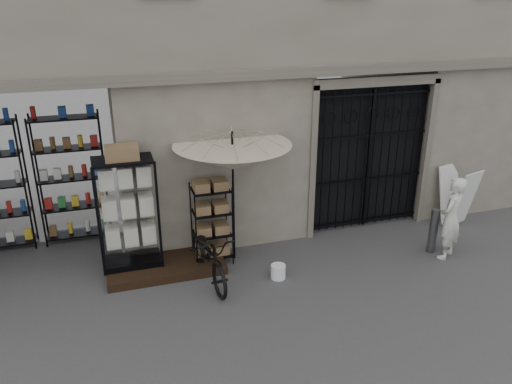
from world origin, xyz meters
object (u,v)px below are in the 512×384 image
object	(u,v)px
display_cabinet	(128,218)
bicycle	(209,279)
market_umbrella	(232,150)
steel_bollard	(433,231)
shopkeeper	(445,256)
wire_rack	(212,225)
white_bucket	(278,272)
easel_sign	(457,196)

from	to	relation	value
display_cabinet	bicycle	xyz separation A→B (m)	(1.20, -0.69, -1.00)
market_umbrella	steel_bollard	size ratio (longest dim) A/B	3.37
shopkeeper	display_cabinet	bearing A→B (deg)	-46.95
wire_rack	steel_bollard	size ratio (longest dim) A/B	1.73
white_bucket	bicycle	xyz separation A→B (m)	(-1.13, 0.29, -0.12)
display_cabinet	bicycle	size ratio (longest dim) A/B	1.18
wire_rack	shopkeeper	size ratio (longest dim) A/B	0.95
shopkeeper	easel_sign	world-z (taller)	easel_sign
wire_rack	shopkeeper	distance (m)	4.33
wire_rack	steel_bollard	xyz separation A→B (m)	(3.98, -0.88, -0.29)
white_bucket	easel_sign	size ratio (longest dim) A/B	0.21
white_bucket	steel_bollard	world-z (taller)	steel_bollard
wire_rack	white_bucket	xyz separation A→B (m)	(0.93, -0.91, -0.60)
display_cabinet	steel_bollard	xyz separation A→B (m)	(5.38, -0.95, -0.58)
bicycle	steel_bollard	bearing A→B (deg)	-9.92
display_cabinet	wire_rack	world-z (taller)	display_cabinet
market_umbrella	white_bucket	distance (m)	2.20
white_bucket	easel_sign	bearing A→B (deg)	12.43
white_bucket	easel_sign	distance (m)	4.36
display_cabinet	market_umbrella	xyz separation A→B (m)	(1.80, -0.09, 1.06)
market_umbrella	white_bucket	size ratio (longest dim) A/B	11.37
bicycle	shopkeeper	distance (m)	4.35
display_cabinet	steel_bollard	bearing A→B (deg)	7.85
wire_rack	shopkeeper	bearing A→B (deg)	2.22
wire_rack	shopkeeper	xyz separation A→B (m)	(4.12, -1.12, -0.72)
white_bucket	steel_bollard	distance (m)	3.07
display_cabinet	wire_rack	size ratio (longest dim) A/B	1.40
wire_rack	bicycle	bearing A→B (deg)	-90.60
display_cabinet	easel_sign	size ratio (longest dim) A/B	1.71
wire_rack	market_umbrella	distance (m)	1.40
wire_rack	white_bucket	size ratio (longest dim) A/B	5.83
market_umbrella	easel_sign	world-z (taller)	market_umbrella
white_bucket	bicycle	distance (m)	1.17
easel_sign	display_cabinet	bearing A→B (deg)	163.52
shopkeeper	bicycle	bearing A→B (deg)	-41.42
white_bucket	steel_bollard	size ratio (longest dim) A/B	0.30
wire_rack	easel_sign	world-z (taller)	wire_rack
wire_rack	steel_bollard	distance (m)	4.09
easel_sign	market_umbrella	bearing A→B (deg)	164.46
display_cabinet	market_umbrella	size ratio (longest dim) A/B	0.72
wire_rack	steel_bollard	world-z (taller)	wire_rack
shopkeeper	market_umbrella	bearing A→B (deg)	-51.24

